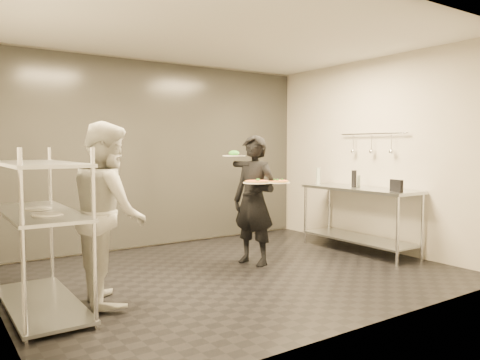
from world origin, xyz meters
TOP-DOWN VIEW (x-y plane):
  - room_shell at (0.00, 1.18)m, footprint 5.00×4.00m
  - pass_rack at (-2.15, -0.00)m, footprint 0.60×1.60m
  - prep_counter at (2.18, 0.00)m, footprint 0.60×1.80m
  - utensil_rail at (2.43, -0.00)m, footprint 0.07×1.20m
  - waiter at (0.47, 0.24)m, footprint 0.56×0.70m
  - chef at (-1.55, -0.15)m, footprint 0.80×0.95m
  - pizza_plate_near at (0.35, 0.01)m, footprint 0.35×0.35m
  - pizza_plate_far at (0.65, -0.02)m, footprint 0.31×0.31m
  - salad_plate at (0.38, 0.57)m, footprint 0.30×0.30m
  - pos_monitor at (2.06, -0.72)m, footprint 0.11×0.23m
  - bottle_green at (2.13, 0.80)m, footprint 0.07×0.07m
  - bottle_clear at (2.30, 0.13)m, footprint 0.05×0.05m
  - bottle_dark at (2.17, 0.10)m, footprint 0.07×0.07m

SIDE VIEW (x-z plane):
  - prep_counter at x=2.18m, z-range 0.17..1.09m
  - pass_rack at x=-2.15m, z-range 0.02..1.52m
  - waiter at x=0.47m, z-range 0.00..1.65m
  - chef at x=-1.55m, z-range 0.00..1.75m
  - pos_monitor at x=2.06m, z-range 0.92..1.08m
  - bottle_clear at x=2.30m, z-range 0.92..1.09m
  - bottle_dark at x=2.17m, z-range 0.92..1.17m
  - bottle_green at x=2.13m, z-range 0.92..1.18m
  - pizza_plate_far at x=0.65m, z-range 1.04..1.10m
  - pizza_plate_near at x=0.35m, z-range 1.05..1.11m
  - room_shell at x=0.00m, z-range 0.00..2.80m
  - salad_plate at x=0.38m, z-range 1.37..1.44m
  - utensil_rail at x=2.43m, z-range 1.39..1.70m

